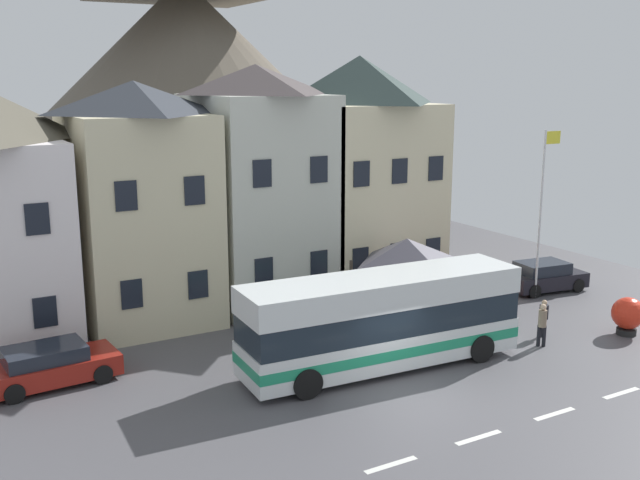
# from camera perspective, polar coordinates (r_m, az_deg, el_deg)

# --- Properties ---
(ground_plane) EXTENTS (40.00, 60.00, 0.07)m
(ground_plane) POSITION_cam_1_polar(r_m,az_deg,el_deg) (23.94, 7.31, -12.12)
(ground_plane) COLOR #4F4E53
(townhouse_01) EXTENTS (5.20, 5.95, 9.78)m
(townhouse_01) POSITION_cam_1_polar(r_m,az_deg,el_deg) (30.75, -13.83, 2.76)
(townhouse_01) COLOR beige
(townhouse_01) RESTS_ON ground_plane
(townhouse_02) EXTENTS (5.16, 6.50, 10.46)m
(townhouse_02) POSITION_cam_1_polar(r_m,az_deg,el_deg) (32.82, -4.86, 4.27)
(townhouse_02) COLOR beige
(townhouse_02) RESTS_ON ground_plane
(townhouse_03) EXTENTS (6.00, 6.71, 10.89)m
(townhouse_03) POSITION_cam_1_polar(r_m,az_deg,el_deg) (35.46, 3.00, 5.26)
(townhouse_03) COLOR beige
(townhouse_03) RESTS_ON ground_plane
(hilltop_castle) EXTENTS (33.59, 33.59, 22.73)m
(hilltop_castle) POSITION_cam_1_polar(r_m,az_deg,el_deg) (49.85, -10.35, 10.77)
(hilltop_castle) COLOR #5F564A
(hilltop_castle) RESTS_ON ground_plane
(transit_bus) EXTENTS (10.23, 3.01, 3.29)m
(transit_bus) POSITION_cam_1_polar(r_m,az_deg,el_deg) (25.59, 4.84, -6.34)
(transit_bus) COLOR silver
(transit_bus) RESTS_ON ground_plane
(bus_shelter) EXTENTS (3.60, 3.60, 3.48)m
(bus_shelter) POSITION_cam_1_polar(r_m,az_deg,el_deg) (30.25, 6.75, -0.93)
(bus_shelter) COLOR #473D33
(bus_shelter) RESTS_ON ground_plane
(parked_car_00) EXTENTS (4.31, 2.22, 1.33)m
(parked_car_00) POSITION_cam_1_polar(r_m,az_deg,el_deg) (26.06, -20.17, -9.09)
(parked_car_00) COLOR maroon
(parked_car_00) RESTS_ON ground_plane
(parked_car_01) EXTENTS (4.00, 2.31, 1.39)m
(parked_car_01) POSITION_cam_1_polar(r_m,az_deg,el_deg) (36.43, 16.96, -2.72)
(parked_car_01) COLOR black
(parked_car_01) RESTS_ON ground_plane
(parked_car_02) EXTENTS (4.14, 2.35, 1.25)m
(parked_car_02) POSITION_cam_1_polar(r_m,az_deg,el_deg) (33.10, 11.05, -4.02)
(parked_car_02) COLOR maroon
(parked_car_02) RESTS_ON ground_plane
(pedestrian_00) EXTENTS (0.31, 0.31, 1.66)m
(pedestrian_00) POSITION_cam_1_polar(r_m,az_deg,el_deg) (28.89, 16.84, -6.12)
(pedestrian_00) COLOR black
(pedestrian_00) RESTS_ON ground_plane
(pedestrian_01) EXTENTS (0.35, 0.35, 1.48)m
(pedestrian_01) POSITION_cam_1_polar(r_m,az_deg,el_deg) (30.01, 16.94, -5.60)
(pedestrian_01) COLOR black
(pedestrian_01) RESTS_ON ground_plane
(public_bench) EXTENTS (1.73, 0.48, 0.87)m
(public_bench) POSITION_cam_1_polar(r_m,az_deg,el_deg) (34.14, 7.68, -3.64)
(public_bench) COLOR brown
(public_bench) RESTS_ON ground_plane
(flagpole) EXTENTS (0.95, 0.10, 7.66)m
(flagpole) POSITION_cam_1_polar(r_m,az_deg,el_deg) (34.29, 16.84, 2.73)
(flagpole) COLOR silver
(flagpole) RESTS_ON ground_plane
(harbour_buoy) EXTENTS (1.26, 1.26, 1.51)m
(harbour_buoy) POSITION_cam_1_polar(r_m,az_deg,el_deg) (31.34, 22.74, -5.34)
(harbour_buoy) COLOR black
(harbour_buoy) RESTS_ON ground_plane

